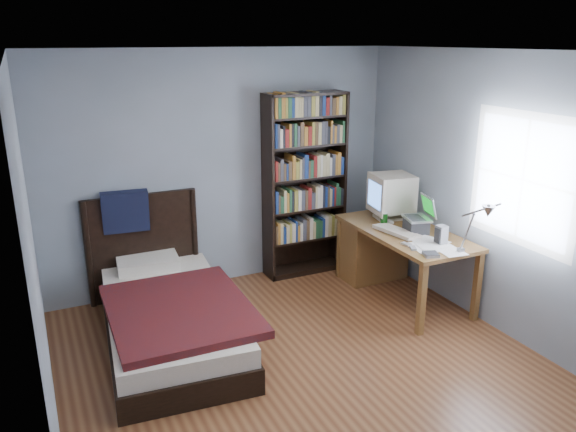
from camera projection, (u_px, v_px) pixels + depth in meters
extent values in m
plane|color=brown|center=(314.00, 375.00, 4.50)|extent=(4.20, 4.20, 0.00)
plane|color=white|center=(319.00, 51.00, 3.75)|extent=(4.20, 4.20, 0.00)
cube|color=gray|center=(223.00, 170.00, 5.93)|extent=(3.80, 0.04, 2.50)
cube|color=gray|center=(556.00, 377.00, 2.32)|extent=(3.80, 0.04, 2.50)
cube|color=gray|center=(36.00, 273.00, 3.35)|extent=(0.04, 4.20, 2.50)
cube|color=gray|center=(508.00, 198.00, 4.90)|extent=(0.04, 4.20, 2.50)
cube|color=white|center=(523.00, 180.00, 4.71)|extent=(0.01, 1.14, 1.14)
cube|color=white|center=(523.00, 180.00, 4.71)|extent=(0.01, 1.00, 1.00)
cube|color=brown|center=(405.00, 232.00, 5.67)|extent=(0.75, 1.53, 0.04)
cube|color=brown|center=(422.00, 300.00, 5.03)|extent=(0.06, 0.06, 0.69)
cube|color=brown|center=(477.00, 287.00, 5.30)|extent=(0.06, 0.06, 0.69)
cube|color=brown|center=(340.00, 248.00, 6.26)|extent=(0.06, 0.06, 0.69)
cube|color=brown|center=(388.00, 240.00, 6.53)|extent=(0.06, 0.06, 0.69)
cube|color=brown|center=(373.00, 249.00, 6.25)|extent=(0.69, 0.40, 0.68)
cube|color=beige|center=(388.00, 217.00, 6.04)|extent=(0.30, 0.27, 0.03)
cylinder|color=beige|center=(388.00, 213.00, 6.02)|extent=(0.10, 0.10, 0.06)
cube|color=beige|center=(392.00, 193.00, 5.97)|extent=(0.47, 0.45, 0.39)
cube|color=beige|center=(376.00, 195.00, 5.88)|extent=(0.10, 0.41, 0.41)
cube|color=#4682FC|center=(375.00, 195.00, 5.88)|extent=(0.06, 0.30, 0.27)
cube|color=#2D2D30|center=(416.00, 226.00, 5.60)|extent=(0.25, 0.27, 0.13)
cube|color=silver|center=(417.00, 218.00, 5.58)|extent=(0.29, 0.34, 0.02)
cube|color=#2D2D30|center=(415.00, 217.00, 5.57)|extent=(0.20, 0.26, 0.00)
cube|color=silver|center=(429.00, 206.00, 5.60)|extent=(0.14, 0.30, 0.21)
cube|color=#0CBF26|center=(428.00, 206.00, 5.60)|extent=(0.11, 0.24, 0.16)
cube|color=#99999E|center=(461.00, 250.00, 5.09)|extent=(0.06, 0.05, 0.04)
cylinder|color=#99999E|center=(467.00, 231.00, 4.98)|extent=(0.02, 0.13, 0.36)
cylinder|color=#99999E|center=(481.00, 210.00, 4.70)|extent=(0.15, 0.30, 0.18)
cone|color=#99999E|center=(488.00, 211.00, 4.54)|extent=(0.11, 0.11, 0.09)
cube|color=beige|center=(397.00, 231.00, 5.58)|extent=(0.28, 0.52, 0.05)
cube|color=gray|center=(441.00, 235.00, 5.27)|extent=(0.09, 0.09, 0.18)
cylinder|color=#07350C|center=(384.00, 219.00, 5.79)|extent=(0.07, 0.07, 0.13)
ellipsoid|color=silver|center=(390.00, 222.00, 5.87)|extent=(0.06, 0.11, 0.04)
cube|color=silver|center=(406.00, 244.00, 5.26)|extent=(0.07, 0.10, 0.02)
cube|color=gray|center=(413.00, 248.00, 5.16)|extent=(0.08, 0.11, 0.02)
cube|color=gray|center=(431.00, 255.00, 5.00)|extent=(0.16, 0.16, 0.03)
cube|color=black|center=(268.00, 190.00, 6.05)|extent=(0.03, 0.30, 2.04)
cube|color=black|center=(339.00, 181.00, 6.41)|extent=(0.03, 0.30, 2.04)
cube|color=black|center=(306.00, 94.00, 5.93)|extent=(0.92, 0.30, 0.03)
cube|color=black|center=(304.00, 268.00, 6.53)|extent=(0.92, 0.30, 0.06)
cube|color=black|center=(299.00, 183.00, 6.35)|extent=(0.92, 0.02, 2.04)
cube|color=olive|center=(306.00, 183.00, 6.21)|extent=(0.84, 0.22, 1.84)
cube|color=black|center=(170.00, 328.00, 5.01)|extent=(1.27, 2.25, 0.22)
cube|color=beige|center=(169.00, 309.00, 4.95)|extent=(1.22, 2.18, 0.16)
cube|color=maroon|center=(180.00, 310.00, 4.70)|extent=(1.17, 1.43, 0.07)
cube|color=beige|center=(148.00, 263.00, 5.63)|extent=(0.62, 0.43, 0.12)
cube|color=black|center=(143.00, 246.00, 5.74)|extent=(1.14, 0.05, 1.10)
cylinder|color=black|center=(88.00, 255.00, 5.51)|extent=(0.06, 0.06, 1.10)
cylinder|color=black|center=(195.00, 239.00, 5.95)|extent=(0.06, 0.06, 1.10)
cube|color=black|center=(125.00, 212.00, 5.54)|extent=(0.46, 0.20, 0.43)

